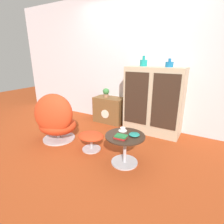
% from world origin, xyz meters
% --- Properties ---
extents(ground_plane, '(12.00, 12.00, 0.00)m').
position_xyz_m(ground_plane, '(0.00, 0.00, 0.00)').
color(ground_plane, '#9E3D19').
extents(wall_back, '(6.40, 0.06, 2.60)m').
position_xyz_m(wall_back, '(0.00, 1.39, 1.30)').
color(wall_back, silver).
rests_on(wall_back, ground_plane).
extents(sideboard, '(1.04, 0.47, 1.24)m').
position_xyz_m(sideboard, '(0.51, 1.13, 0.62)').
color(sideboard, tan).
rests_on(sideboard, ground_plane).
extents(tv_console, '(0.66, 0.38, 0.56)m').
position_xyz_m(tv_console, '(-0.48, 1.17, 0.28)').
color(tv_console, brown).
rests_on(tv_console, ground_plane).
extents(egg_chair, '(0.83, 0.80, 0.86)m').
position_xyz_m(egg_chair, '(-0.80, -0.07, 0.38)').
color(egg_chair, '#B7B7BC').
rests_on(egg_chair, ground_plane).
extents(ottoman, '(0.41, 0.35, 0.28)m').
position_xyz_m(ottoman, '(-0.10, -0.02, 0.21)').
color(ottoman, '#B7B7BC').
rests_on(ottoman, ground_plane).
extents(coffee_table, '(0.53, 0.53, 0.42)m').
position_xyz_m(coffee_table, '(0.51, -0.08, 0.27)').
color(coffee_table, '#B7B7BC').
rests_on(coffee_table, ground_plane).
extents(vase_leftmost, '(0.13, 0.13, 0.18)m').
position_xyz_m(vase_leftmost, '(0.27, 1.13, 1.30)').
color(vase_leftmost, teal).
rests_on(vase_leftmost, sideboard).
extents(vase_inner_left, '(0.13, 0.13, 0.14)m').
position_xyz_m(vase_inner_left, '(0.73, 1.13, 1.29)').
color(vase_inner_left, '#196699').
rests_on(vase_inner_left, sideboard).
extents(potted_plant, '(0.14, 0.14, 0.20)m').
position_xyz_m(potted_plant, '(-0.57, 1.17, 0.66)').
color(potted_plant, '#996B4C').
rests_on(potted_plant, tv_console).
extents(teacup, '(0.12, 0.12, 0.05)m').
position_xyz_m(teacup, '(0.42, 0.03, 0.44)').
color(teacup, white).
rests_on(teacup, coffee_table).
extents(book_stack, '(0.16, 0.12, 0.04)m').
position_xyz_m(book_stack, '(0.51, -0.19, 0.44)').
color(book_stack, red).
rests_on(book_stack, coffee_table).
extents(bowl, '(0.14, 0.14, 0.04)m').
position_xyz_m(bowl, '(0.62, -0.04, 0.44)').
color(bowl, '#1E7A70').
rests_on(bowl, coffee_table).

